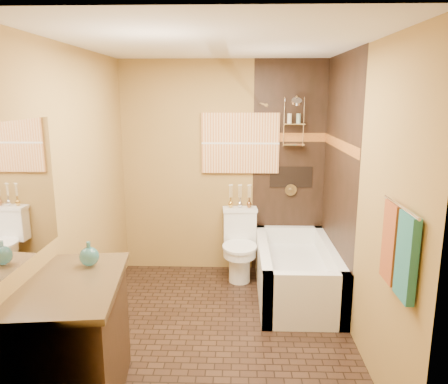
{
  "coord_description": "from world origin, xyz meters",
  "views": [
    {
      "loc": [
        0.18,
        -3.6,
        2.1
      ],
      "look_at": [
        0.04,
        0.4,
        1.21
      ],
      "focal_mm": 35.0,
      "sensor_mm": 36.0,
      "label": 1
    }
  ],
  "objects_px": {
    "sunset_painting": "(240,143)",
    "bathtub": "(296,276)",
    "toilet": "(240,244)",
    "vanity": "(74,344)"
  },
  "relations": [
    {
      "from": "bathtub",
      "to": "sunset_painting",
      "type": "bearing_deg",
      "value": 129.61
    },
    {
      "from": "toilet",
      "to": "vanity",
      "type": "bearing_deg",
      "value": -121.27
    },
    {
      "from": "toilet",
      "to": "vanity",
      "type": "xyz_separation_m",
      "value": [
        -1.12,
        -2.2,
        0.06
      ]
    },
    {
      "from": "bathtub",
      "to": "vanity",
      "type": "relative_size",
      "value": 1.37
    },
    {
      "from": "sunset_painting",
      "to": "vanity",
      "type": "relative_size",
      "value": 0.82
    },
    {
      "from": "sunset_painting",
      "to": "toilet",
      "type": "relative_size",
      "value": 1.13
    },
    {
      "from": "sunset_painting",
      "to": "bathtub",
      "type": "relative_size",
      "value": 0.6
    },
    {
      "from": "toilet",
      "to": "vanity",
      "type": "distance_m",
      "value": 2.47
    },
    {
      "from": "sunset_painting",
      "to": "toilet",
      "type": "bearing_deg",
      "value": -90.0
    },
    {
      "from": "bathtub",
      "to": "toilet",
      "type": "distance_m",
      "value": 0.78
    }
  ]
}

